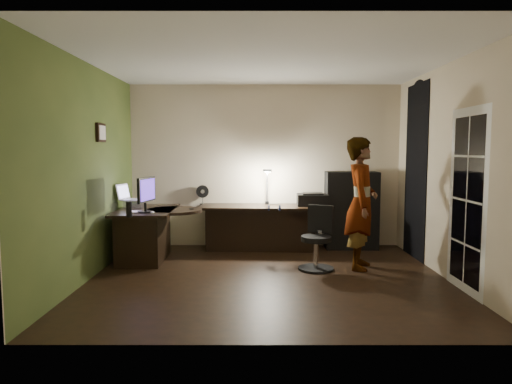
{
  "coord_description": "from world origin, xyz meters",
  "views": [
    {
      "loc": [
        -0.15,
        -5.67,
        1.62
      ],
      "look_at": [
        -0.15,
        1.05,
        1.0
      ],
      "focal_mm": 32.0,
      "sensor_mm": 36.0,
      "label": 1
    }
  ],
  "objects_px": {
    "desk_left": "(147,235)",
    "desk_right": "(260,228)",
    "office_chair": "(316,238)",
    "monitor": "(145,200)",
    "cabinet": "(351,210)",
    "person": "(361,203)"
  },
  "relations": [
    {
      "from": "desk_left",
      "to": "cabinet",
      "type": "xyz_separation_m",
      "value": [
        3.17,
        0.84,
        0.25
      ]
    },
    {
      "from": "person",
      "to": "desk_left",
      "type": "bearing_deg",
      "value": 97.29
    },
    {
      "from": "monitor",
      "to": "desk_left",
      "type": "bearing_deg",
      "value": 110.46
    },
    {
      "from": "cabinet",
      "to": "office_chair",
      "type": "xyz_separation_m",
      "value": [
        -0.76,
        -1.38,
        -0.2
      ]
    },
    {
      "from": "cabinet",
      "to": "monitor",
      "type": "relative_size",
      "value": 2.36
    },
    {
      "from": "monitor",
      "to": "person",
      "type": "distance_m",
      "value": 2.97
    },
    {
      "from": "desk_left",
      "to": "monitor",
      "type": "bearing_deg",
      "value": -80.36
    },
    {
      "from": "cabinet",
      "to": "person",
      "type": "height_order",
      "value": "person"
    },
    {
      "from": "monitor",
      "to": "office_chair",
      "type": "xyz_separation_m",
      "value": [
        2.35,
        -0.19,
        -0.51
      ]
    },
    {
      "from": "monitor",
      "to": "desk_right",
      "type": "bearing_deg",
      "value": 42.49
    },
    {
      "from": "office_chair",
      "to": "desk_right",
      "type": "bearing_deg",
      "value": 145.11
    },
    {
      "from": "office_chair",
      "to": "desk_left",
      "type": "bearing_deg",
      "value": -168.67
    },
    {
      "from": "cabinet",
      "to": "monitor",
      "type": "height_order",
      "value": "cabinet"
    },
    {
      "from": "cabinet",
      "to": "office_chair",
      "type": "distance_m",
      "value": 1.58
    },
    {
      "from": "desk_right",
      "to": "office_chair",
      "type": "relative_size",
      "value": 2.24
    },
    {
      "from": "person",
      "to": "cabinet",
      "type": "bearing_deg",
      "value": 9.6
    },
    {
      "from": "cabinet",
      "to": "office_chair",
      "type": "relative_size",
      "value": 1.47
    },
    {
      "from": "desk_right",
      "to": "monitor",
      "type": "distance_m",
      "value": 2.0
    },
    {
      "from": "desk_left",
      "to": "desk_right",
      "type": "relative_size",
      "value": 0.68
    },
    {
      "from": "office_chair",
      "to": "person",
      "type": "bearing_deg",
      "value": 32.02
    },
    {
      "from": "cabinet",
      "to": "monitor",
      "type": "bearing_deg",
      "value": -157.87
    },
    {
      "from": "desk_right",
      "to": "monitor",
      "type": "relative_size",
      "value": 3.6
    }
  ]
}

